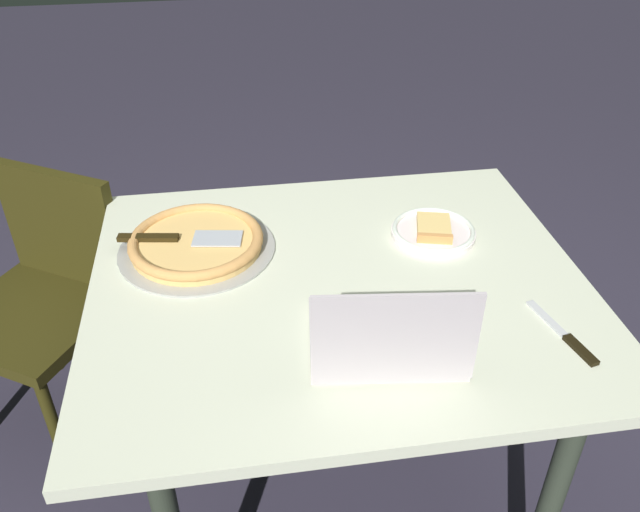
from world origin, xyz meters
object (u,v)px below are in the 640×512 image
at_px(table_knife, 568,338).
at_px(dining_table, 339,309).
at_px(chair_near, 46,292).
at_px(pizza_plate, 433,231).
at_px(pizza_tray, 196,243).
at_px(laptop, 387,337).

bearing_deg(table_knife, dining_table, 148.00).
bearing_deg(dining_table, chair_near, 150.99).
xyz_separation_m(pizza_plate, pizza_tray, (-0.60, 0.02, 0.01)).
height_order(pizza_tray, chair_near, chair_near).
distance_m(dining_table, chair_near, 0.94).
bearing_deg(chair_near, laptop, -39.23).
xyz_separation_m(dining_table, laptop, (0.05, -0.25, 0.13)).
height_order(dining_table, table_knife, table_knife).
distance_m(laptop, chair_near, 1.15).
xyz_separation_m(pizza_tray, table_knife, (0.76, -0.45, -0.02)).
height_order(pizza_plate, table_knife, pizza_plate).
height_order(pizza_plate, chair_near, chair_near).
distance_m(dining_table, table_knife, 0.52).
bearing_deg(dining_table, pizza_plate, 29.67).
bearing_deg(pizza_plate, laptop, -118.59).
bearing_deg(laptop, chair_near, 140.77).
bearing_deg(pizza_tray, pizza_plate, -2.37).
relative_size(laptop, pizza_tray, 0.86).
relative_size(dining_table, laptop, 3.43).
height_order(pizza_plate, pizza_tray, pizza_tray).
bearing_deg(pizza_tray, table_knife, -30.65).
bearing_deg(chair_near, dining_table, -29.01).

